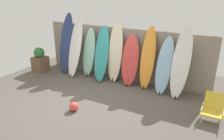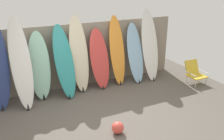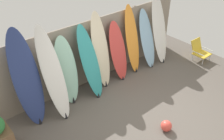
# 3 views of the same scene
# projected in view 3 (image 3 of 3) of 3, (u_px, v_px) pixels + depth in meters

# --- Properties ---
(ground) EXTENTS (7.68, 7.68, 0.00)m
(ground) POSITION_uv_depth(u_px,v_px,m) (148.00, 113.00, 6.00)
(ground) COLOR #5B544C
(fence_back) EXTENTS (6.08, 0.11, 1.80)m
(fence_back) POSITION_uv_depth(u_px,v_px,m) (96.00, 50.00, 6.79)
(fence_back) COLOR gray
(fence_back) RESTS_ON ground
(surfboard_navy_0) EXTENTS (0.61, 0.66, 2.21)m
(surfboard_navy_0) POSITION_uv_depth(u_px,v_px,m) (27.00, 80.00, 5.29)
(surfboard_navy_0) COLOR navy
(surfboard_navy_0) RESTS_ON ground
(surfboard_white_1) EXTENTS (0.49, 0.84, 2.15)m
(surfboard_white_1) POSITION_uv_depth(u_px,v_px,m) (53.00, 75.00, 5.50)
(surfboard_white_1) COLOR white
(surfboard_white_1) RESTS_ON ground
(surfboard_seafoam_2) EXTENTS (0.57, 0.50, 1.74)m
(surfboard_seafoam_2) POSITION_uv_depth(u_px,v_px,m) (67.00, 71.00, 5.97)
(surfboard_seafoam_2) COLOR #9ED6BC
(surfboard_seafoam_2) RESTS_ON ground
(surfboard_teal_3) EXTENTS (0.58, 0.75, 1.87)m
(surfboard_teal_3) POSITION_uv_depth(u_px,v_px,m) (90.00, 62.00, 6.19)
(surfboard_teal_3) COLOR teal
(surfboard_teal_3) RESTS_ON ground
(surfboard_cream_4) EXTENTS (0.53, 0.49, 2.06)m
(surfboard_cream_4) POSITION_uv_depth(u_px,v_px,m) (101.00, 52.00, 6.48)
(surfboard_cream_4) COLOR beige
(surfboard_cream_4) RESTS_ON ground
(surfboard_red_5) EXTENTS (0.61, 0.57, 1.67)m
(surfboard_red_5) POSITION_uv_depth(u_px,v_px,m) (118.00, 52.00, 6.86)
(surfboard_red_5) COLOR #D13D38
(surfboard_red_5) RESTS_ON ground
(surfboard_orange_6) EXTENTS (0.45, 0.53, 1.98)m
(surfboard_orange_6) POSITION_uv_depth(u_px,v_px,m) (132.00, 40.00, 7.12)
(surfboard_orange_6) COLOR orange
(surfboard_orange_6) RESTS_ON ground
(surfboard_skyblue_7) EXTENTS (0.51, 0.67, 1.73)m
(surfboard_skyblue_7) POSITION_uv_depth(u_px,v_px,m) (147.00, 39.00, 7.45)
(surfboard_skyblue_7) COLOR #8CB7D6
(surfboard_skyblue_7) RESTS_ON ground
(surfboard_white_8) EXTENTS (0.56, 0.74, 2.11)m
(surfboard_white_8) POSITION_uv_depth(u_px,v_px,m) (159.00, 29.00, 7.58)
(surfboard_white_8) COLOR white
(surfboard_white_8) RESTS_ON ground
(beach_chair) EXTENTS (0.50, 0.56, 0.65)m
(beach_chair) POSITION_uv_depth(u_px,v_px,m) (199.00, 50.00, 7.97)
(beach_chair) COLOR silver
(beach_chair) RESTS_ON ground
(beach_ball) EXTENTS (0.25, 0.25, 0.25)m
(beach_ball) POSITION_uv_depth(u_px,v_px,m) (166.00, 126.00, 5.48)
(beach_ball) COLOR #E54C3F
(beach_ball) RESTS_ON ground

